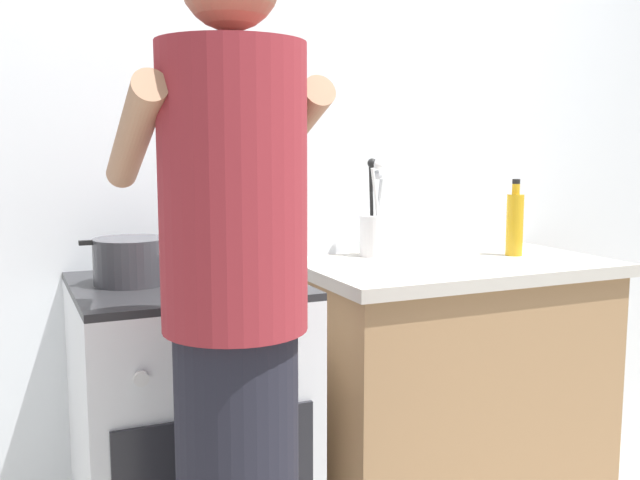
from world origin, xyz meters
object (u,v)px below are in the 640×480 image
mixing_bowl (234,264)px  person (235,347)px  stove_range (189,437)px  pot (131,261)px  oil_bottle (515,223)px  utensil_crock (374,230)px

mixing_bowl → person: bearing=-107.2°
stove_range → mixing_bowl: mixing_bowl is taller
pot → person: size_ratio=0.16×
stove_range → mixing_bowl: (0.14, -0.02, 0.49)m
stove_range → person: 0.68m
mixing_bowl → oil_bottle: 1.02m
pot → mixing_bowl: size_ratio=1.02×
pot → utensil_crock: 0.86m
stove_range → mixing_bowl: bearing=-6.3°
pot → utensil_crock: bearing=11.3°
stove_range → pot: (-0.14, 0.04, 0.51)m
stove_range → oil_bottle: 1.28m
mixing_bowl → utensil_crock: bearing=21.2°
oil_bottle → stove_range: bearing=-179.0°
pot → oil_bottle: 1.29m
mixing_bowl → oil_bottle: size_ratio=0.99×
utensil_crock → oil_bottle: bearing=-22.3°
stove_range → pot: pot is taller
mixing_bowl → oil_bottle: (1.01, 0.04, 0.07)m
pot → person: (0.12, -0.58, -0.10)m
person → mixing_bowl: bearing=72.8°
stove_range → pot: size_ratio=3.39×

